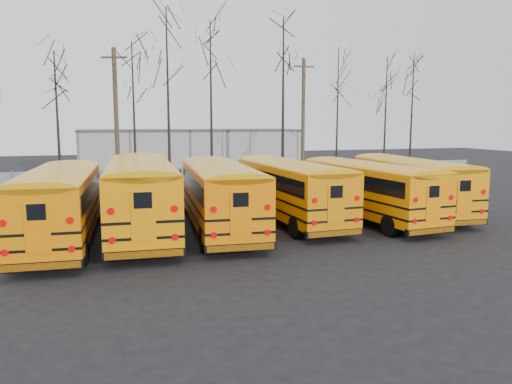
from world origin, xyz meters
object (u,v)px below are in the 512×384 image
object	(u,v)px
bus_d	(289,185)
utility_pole_right	(303,118)
bus_c	(219,190)
bus_f	(409,181)
bus_e	(366,186)
utility_pole_left	(116,119)
bus_a	(60,199)
bus_b	(140,190)

from	to	relation	value
bus_d	utility_pole_right	size ratio (longest dim) A/B	1.09
bus_c	bus_f	size ratio (longest dim) A/B	1.04
bus_c	bus_e	xyz separation A→B (m)	(7.49, 0.12, -0.09)
bus_d	utility_pole_left	size ratio (longest dim) A/B	1.12
bus_a	utility_pole_left	distance (m)	15.66
bus_d	bus_e	xyz separation A→B (m)	(3.76, -0.90, -0.05)
bus_a	bus_d	distance (m)	10.47
bus_b	utility_pole_left	size ratio (longest dim) A/B	1.22
bus_a	utility_pole_right	size ratio (longest dim) A/B	1.11
bus_b	bus_f	distance (m)	14.10
bus_e	bus_f	xyz separation A→B (m)	(3.15, 1.04, 0.03)
bus_f	utility_pole_left	bearing A→B (deg)	142.03
bus_f	bus_d	bearing A→B (deg)	-173.79
utility_pole_right	bus_e	bearing A→B (deg)	-104.21
bus_f	utility_pole_right	bearing A→B (deg)	92.12
bus_d	utility_pole_left	distance (m)	15.93
bus_e	bus_c	bearing A→B (deg)	176.32
bus_d	bus_e	distance (m)	3.86
bus_a	bus_c	distance (m)	6.66
bus_e	bus_f	distance (m)	3.32
bus_d	bus_e	size ratio (longest dim) A/B	1.02
bus_f	utility_pole_left	xyz separation A→B (m)	(-14.46, 13.50, 3.31)
utility_pole_right	utility_pole_left	bearing A→B (deg)	-170.05
bus_a	bus_b	xyz separation A→B (m)	(3.21, 0.72, 0.13)
bus_e	bus_f	bearing A→B (deg)	13.58
bus_f	utility_pole_right	xyz separation A→B (m)	(0.85, 16.57, 3.43)
bus_e	bus_b	bearing A→B (deg)	174.33
utility_pole_left	bus_a	bearing A→B (deg)	-83.03
bus_a	bus_b	size ratio (longest dim) A/B	0.93
bus_c	utility_pole_right	xyz separation A→B (m)	(11.49, 17.73, 3.36)
bus_f	bus_b	bearing A→B (deg)	-171.54
bus_b	utility_pole_right	xyz separation A→B (m)	(14.93, 17.41, 3.24)
bus_b	utility_pole_left	distance (m)	14.68
bus_a	bus_d	xyz separation A→B (m)	(10.38, 1.42, -0.03)
bus_e	utility_pole_left	distance (m)	18.72
utility_pole_left	bus_b	bearing A→B (deg)	-70.86
bus_e	utility_pole_right	size ratio (longest dim) A/B	1.07
utility_pole_left	utility_pole_right	bearing A→B (deg)	28.97
bus_c	bus_d	xyz separation A→B (m)	(3.73, 1.02, -0.04)
bus_e	utility_pole_left	bearing A→B (deg)	123.26
bus_b	bus_d	xyz separation A→B (m)	(7.17, 0.70, -0.16)
bus_c	utility_pole_left	world-z (taller)	utility_pole_left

